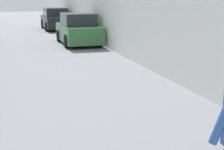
# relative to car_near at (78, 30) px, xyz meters

# --- Properties ---
(ground_plane) EXTENTS (80.00, 80.00, 0.00)m
(ground_plane) POSITION_rel_car_near_xyz_m (-2.58, 1.90, -0.71)
(ground_plane) COLOR gray
(fence_right) EXTENTS (48.00, 0.30, 2.40)m
(fence_right) POSITION_rel_car_near_xyz_m (-4.58, -1.15, 0.48)
(fence_right) COLOR white
(fence_right) RESTS_ON ground
(car_near) EXTENTS (3.87, 1.80, 1.54)m
(car_near) POSITION_rel_car_near_xyz_m (0.00, 0.00, 0.00)
(car_near) COLOR #336B38
(car_near) RESTS_ON ground
(car_far) EXTENTS (4.27, 1.80, 1.54)m
(car_far) POSITION_rel_car_near_xyz_m (8.08, -0.00, 0.00)
(car_far) COLOR black
(car_far) RESTS_ON ground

